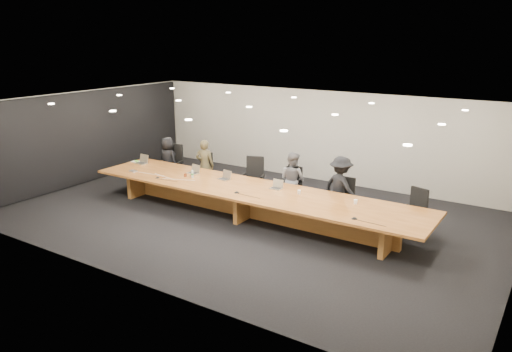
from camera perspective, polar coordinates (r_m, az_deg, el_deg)
The scene contains 28 objects.
ground at distance 12.57m, azimuth -0.74°, elevation -4.71°, with size 12.00×12.00×0.00m, color black.
back_wall at distance 15.55m, azimuth 7.43°, elevation 4.55°, with size 12.00×0.02×2.80m, color beige.
left_wall_panel at distance 16.14m, azimuth -18.68°, elevation 4.15°, with size 0.08×7.84×2.74m, color black.
conference_table at distance 12.39m, azimuth -0.75°, elevation -2.45°, with size 9.00×1.80×0.75m.
chair_far_left at distance 15.48m, azimuth -9.59°, elevation 1.38°, with size 0.61×0.61×1.21m, color black, non-canonical shape.
chair_left at distance 14.85m, azimuth -6.22°, elevation 0.66°, with size 0.56×0.56×1.09m, color black, non-canonical shape.
chair_mid_left at distance 13.79m, azimuth -0.36°, elevation -0.23°, with size 0.60×0.60×1.18m, color black, non-canonical shape.
chair_mid_right at distance 13.24m, azimuth 3.86°, elevation -1.16°, with size 0.56×0.56×1.09m, color black, non-canonical shape.
chair_right at distance 12.55m, azimuth 9.91°, elevation -2.48°, with size 0.53×0.53×1.03m, color black, non-canonical shape.
chair_far_right at distance 11.95m, azimuth 17.48°, elevation -3.84°, with size 0.55×0.55×1.07m, color black, non-canonical shape.
person_a at distance 15.55m, azimuth -10.04°, elevation 1.83°, with size 0.69×0.45×1.42m, color black.
person_b at distance 14.57m, azimuth -5.87°, elevation 1.23°, with size 0.55×0.36×1.51m, color #3B3420.
person_c at distance 13.11m, azimuth 4.19°, elevation -0.43°, with size 0.72×0.56×1.49m, color #555557.
person_d at distance 12.52m, azimuth 9.64°, elevation -1.26°, with size 1.00×0.58×1.56m, color black.
laptop_a at distance 15.07m, azimuth -13.02°, elevation 1.89°, with size 0.34×0.25×0.27m, color tan, non-canonical shape.
laptop_b at distance 13.74m, azimuth -7.23°, elevation 0.78°, with size 0.30×0.22×0.24m, color #BBAE8F, non-canonical shape.
laptop_c at distance 13.08m, azimuth -3.69°, elevation 0.10°, with size 0.30×0.22×0.24m, color tan, non-canonical shape.
laptop_d at distance 12.27m, azimuth 2.29°, elevation -0.97°, with size 0.29×0.21×0.23m, color tan, non-canonical shape.
water_bottle at distance 13.33m, azimuth -7.29°, elevation 0.22°, with size 0.06×0.06×0.20m, color #AFC0BA.
amber_mug at distance 13.46m, azimuth -8.07°, elevation 0.10°, with size 0.07×0.07×0.09m, color maroon.
paper_cup_near at distance 11.93m, azimuth 4.95°, elevation -1.84°, with size 0.08×0.08×0.10m, color silver.
paper_cup_far at distance 11.42m, azimuth 11.32°, elevation -2.91°, with size 0.08×0.08×0.10m, color white.
notepad at distance 15.35m, azimuth -13.54°, elevation 1.63°, with size 0.25×0.20×0.02m, color silver.
lime_gadget at distance 15.33m, azimuth -13.49°, elevation 1.69°, with size 0.14×0.08×0.02m, color #67C334.
av_box at distance 14.25m, azimuth -13.86°, elevation 0.55°, with size 0.20×0.15×0.03m, color #ACACB1.
mic_left at distance 13.50m, azimuth -11.18°, elevation -0.15°, with size 0.10×0.10×0.03m, color black.
mic_center at distance 11.99m, azimuth -2.23°, elevation -1.86°, with size 0.13×0.13×0.03m, color black.
mic_right at distance 10.52m, azimuth 11.18°, elevation -4.74°, with size 0.13×0.13×0.03m, color black.
Camera 1 is at (6.51, -9.80, 4.41)m, focal length 35.00 mm.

